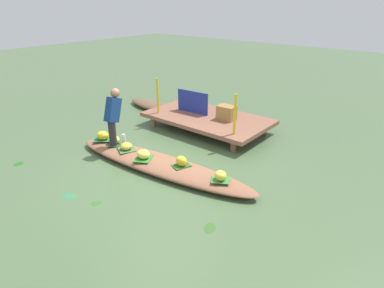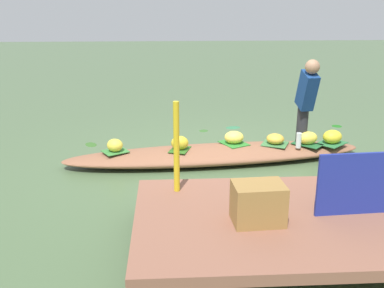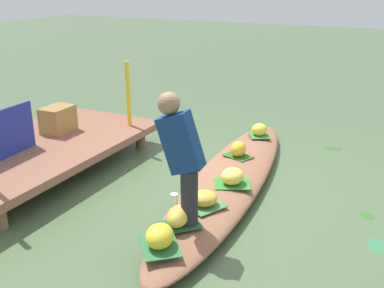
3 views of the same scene
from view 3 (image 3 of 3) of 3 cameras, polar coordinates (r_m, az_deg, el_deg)
canal_water at (r=5.42m, az=4.64°, el=-5.60°), size 40.00×40.00×0.00m
dock_platform at (r=6.12m, az=-18.88°, el=-0.54°), size 3.20×1.80×0.35m
vendor_boat at (r=5.37m, az=4.67°, el=-4.60°), size 4.37×1.25×0.21m
leaf_mat_0 at (r=6.60m, az=8.50°, el=1.10°), size 0.41×0.40×0.01m
banana_bunch_0 at (r=6.58m, az=8.54°, el=1.83°), size 0.31×0.31×0.18m
leaf_mat_1 at (r=5.04m, az=5.12°, el=-5.01°), size 0.46×0.49×0.01m
banana_bunch_1 at (r=5.00m, az=5.15°, el=-4.08°), size 0.29×0.25×0.18m
leaf_mat_2 at (r=4.57m, az=1.57°, el=-7.74°), size 0.46×0.46×0.01m
banana_bunch_2 at (r=4.53m, az=1.58°, el=-6.90°), size 0.35×0.36×0.15m
leaf_mat_3 at (r=3.94m, az=-4.08°, el=-12.77°), size 0.51×0.50×0.01m
banana_bunch_3 at (r=3.89m, az=-4.11°, el=-11.55°), size 0.35×0.33×0.20m
leaf_mat_4 at (r=5.80m, az=5.86°, el=-1.53°), size 0.34×0.40×0.01m
banana_bunch_4 at (r=5.77m, az=5.90°, el=-0.63°), size 0.25×0.20×0.20m
leaf_mat_5 at (r=4.22m, az=-1.74°, el=-10.25°), size 0.47×0.46×0.01m
banana_bunch_5 at (r=4.18m, az=-1.75°, el=-9.14°), size 0.32×0.24×0.19m
vendor_person at (r=3.97m, az=-1.35°, el=-1.12°), size 0.22×0.44×1.24m
water_bottle at (r=4.37m, az=-2.27°, el=-7.61°), size 0.08×0.08×0.22m
market_banner at (r=5.70m, az=-22.79°, el=1.14°), size 0.95×0.09×0.58m
railing_post_east at (r=6.46m, az=-8.07°, el=6.28°), size 0.06×0.06×0.93m
produce_crate at (r=6.47m, az=-16.63°, el=3.00°), size 0.46×0.35×0.36m
drifting_plant_1 at (r=5.15m, az=21.23°, el=-8.44°), size 0.22×0.23×0.01m
drifting_plant_2 at (r=6.93m, az=17.48°, el=-0.57°), size 0.27×0.32×0.01m
drifting_plant_3 at (r=4.66m, az=22.58°, el=-11.82°), size 0.31×0.25×0.01m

